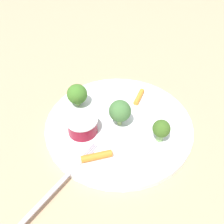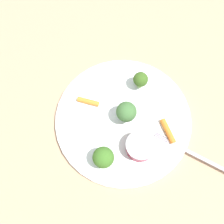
{
  "view_description": "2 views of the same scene",
  "coord_description": "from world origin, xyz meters",
  "px_view_note": "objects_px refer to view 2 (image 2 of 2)",
  "views": [
    {
      "loc": [
        0.32,
        -0.09,
        0.35
      ],
      "look_at": [
        -0.01,
        -0.01,
        0.03
      ],
      "focal_mm": 38.79,
      "sensor_mm": 36.0,
      "label": 1
    },
    {
      "loc": [
        -0.09,
        -0.19,
        0.57
      ],
      "look_at": [
        -0.02,
        0.02,
        0.02
      ],
      "focal_mm": 45.51,
      "sensor_mm": 36.0,
      "label": 2
    }
  ],
  "objects_px": {
    "sauce_cup": "(140,147)",
    "carrot_stick_0": "(88,102)",
    "broccoli_floret_0": "(141,80)",
    "fork": "(194,154)",
    "carrot_stick_1": "(168,131)",
    "plate": "(123,120)",
    "broccoli_floret_2": "(126,112)",
    "broccoli_floret_1": "(103,157)"
  },
  "relations": [
    {
      "from": "sauce_cup",
      "to": "carrot_stick_0",
      "type": "bearing_deg",
      "value": 116.52
    },
    {
      "from": "sauce_cup",
      "to": "carrot_stick_0",
      "type": "xyz_separation_m",
      "value": [
        -0.07,
        0.13,
        -0.01
      ]
    },
    {
      "from": "broccoli_floret_0",
      "to": "fork",
      "type": "xyz_separation_m",
      "value": [
        0.05,
        -0.18,
        -0.03
      ]
    },
    {
      "from": "sauce_cup",
      "to": "broccoli_floret_0",
      "type": "relative_size",
      "value": 1.28
    },
    {
      "from": "broccoli_floret_0",
      "to": "carrot_stick_0",
      "type": "xyz_separation_m",
      "value": [
        -0.12,
        -0.0,
        -0.02
      ]
    },
    {
      "from": "carrot_stick_0",
      "to": "carrot_stick_1",
      "type": "height_order",
      "value": "carrot_stick_1"
    },
    {
      "from": "plate",
      "to": "carrot_stick_1",
      "type": "height_order",
      "value": "carrot_stick_1"
    },
    {
      "from": "plate",
      "to": "broccoli_floret_0",
      "type": "bearing_deg",
      "value": 44.99
    },
    {
      "from": "fork",
      "to": "broccoli_floret_0",
      "type": "bearing_deg",
      "value": 104.29
    },
    {
      "from": "broccoli_floret_2",
      "to": "fork",
      "type": "xyz_separation_m",
      "value": [
        0.1,
        -0.12,
        -0.03
      ]
    },
    {
      "from": "carrot_stick_1",
      "to": "broccoli_floret_2",
      "type": "bearing_deg",
      "value": 140.2
    },
    {
      "from": "carrot_stick_1",
      "to": "plate",
      "type": "bearing_deg",
      "value": 142.17
    },
    {
      "from": "sauce_cup",
      "to": "carrot_stick_1",
      "type": "bearing_deg",
      "value": 11.38
    },
    {
      "from": "broccoli_floret_1",
      "to": "fork",
      "type": "bearing_deg",
      "value": -15.76
    },
    {
      "from": "plate",
      "to": "broccoli_floret_2",
      "type": "relative_size",
      "value": 5.22
    },
    {
      "from": "broccoli_floret_1",
      "to": "plate",
      "type": "bearing_deg",
      "value": 46.1
    },
    {
      "from": "plate",
      "to": "carrot_stick_1",
      "type": "xyz_separation_m",
      "value": [
        0.07,
        -0.06,
        0.01
      ]
    },
    {
      "from": "broccoli_floret_0",
      "to": "sauce_cup",
      "type": "bearing_deg",
      "value": -111.69
    },
    {
      "from": "carrot_stick_0",
      "to": "plate",
      "type": "bearing_deg",
      "value": -45.89
    },
    {
      "from": "broccoli_floret_2",
      "to": "broccoli_floret_1",
      "type": "bearing_deg",
      "value": -136.04
    },
    {
      "from": "sauce_cup",
      "to": "broccoli_floret_2",
      "type": "distance_m",
      "value": 0.07
    },
    {
      "from": "carrot_stick_0",
      "to": "carrot_stick_1",
      "type": "relative_size",
      "value": 0.89
    },
    {
      "from": "plate",
      "to": "fork",
      "type": "relative_size",
      "value": 2.02
    },
    {
      "from": "broccoli_floret_2",
      "to": "carrot_stick_1",
      "type": "relative_size",
      "value": 1.03
    },
    {
      "from": "fork",
      "to": "carrot_stick_1",
      "type": "bearing_deg",
      "value": 116.91
    },
    {
      "from": "broccoli_floret_1",
      "to": "fork",
      "type": "xyz_separation_m",
      "value": [
        0.17,
        -0.05,
        -0.03
      ]
    },
    {
      "from": "broccoli_floret_1",
      "to": "carrot_stick_1",
      "type": "height_order",
      "value": "broccoli_floret_1"
    },
    {
      "from": "sauce_cup",
      "to": "fork",
      "type": "bearing_deg",
      "value": -25.92
    },
    {
      "from": "carrot_stick_0",
      "to": "fork",
      "type": "distance_m",
      "value": 0.24
    },
    {
      "from": "plate",
      "to": "broccoli_floret_0",
      "type": "relative_size",
      "value": 6.3
    },
    {
      "from": "broccoli_floret_2",
      "to": "fork",
      "type": "height_order",
      "value": "broccoli_floret_2"
    },
    {
      "from": "broccoli_floret_1",
      "to": "broccoli_floret_2",
      "type": "distance_m",
      "value": 0.1
    },
    {
      "from": "broccoli_floret_0",
      "to": "carrot_stick_1",
      "type": "bearing_deg",
      "value": -82.93
    },
    {
      "from": "sauce_cup",
      "to": "broccoli_floret_1",
      "type": "xyz_separation_m",
      "value": [
        -0.08,
        0.0,
        0.01
      ]
    },
    {
      "from": "carrot_stick_0",
      "to": "carrot_stick_1",
      "type": "xyz_separation_m",
      "value": [
        0.13,
        -0.12,
        0.0
      ]
    },
    {
      "from": "carrot_stick_0",
      "to": "sauce_cup",
      "type": "bearing_deg",
      "value": -63.48
    },
    {
      "from": "plate",
      "to": "broccoli_floret_0",
      "type": "xyz_separation_m",
      "value": [
        0.06,
        0.06,
        0.03
      ]
    },
    {
      "from": "broccoli_floret_0",
      "to": "broccoli_floret_1",
      "type": "relative_size",
      "value": 0.91
    },
    {
      "from": "broccoli_floret_0",
      "to": "fork",
      "type": "bearing_deg",
      "value": -75.71
    },
    {
      "from": "carrot_stick_1",
      "to": "broccoli_floret_1",
      "type": "bearing_deg",
      "value": -175.1
    },
    {
      "from": "broccoli_floret_1",
      "to": "fork",
      "type": "height_order",
      "value": "broccoli_floret_1"
    },
    {
      "from": "sauce_cup",
      "to": "carrot_stick_1",
      "type": "relative_size",
      "value": 1.09
    }
  ]
}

